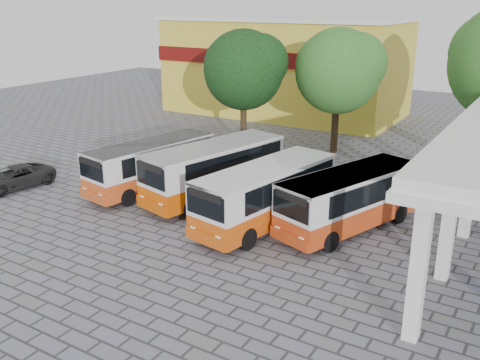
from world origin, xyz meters
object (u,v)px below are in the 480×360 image
Objects in this scene: bus_centre_left at (215,168)px; bus_centre_right at (266,192)px; bus_far_left at (151,163)px; parked_car at (14,178)px; bus_far_right at (350,197)px.

bus_centre_right is (3.87, -1.62, -0.04)m from bus_centre_left.
parked_car is (-6.55, -3.67, -0.92)m from bus_far_left.
bus_far_right is (3.36, 1.50, -0.06)m from bus_centre_right.
bus_far_left is 1.78× the size of parked_car.
parked_car is (-17.40, -4.22, -0.94)m from bus_far_right.
bus_centre_right is 3.68m from bus_far_right.
bus_far_right is at bearing 22.07° from parked_car.
bus_centre_right is 14.34m from parked_car.
bus_far_left reaches higher than parked_car.
bus_centre_right is 1.87× the size of parked_car.
bus_centre_right reaches higher than parked_car.
bus_centre_left is at bearing 167.51° from bus_centre_right.
bus_centre_left reaches higher than parked_car.
bus_centre_left is 1.04× the size of bus_centre_right.
bus_centre_right is at bearing 3.26° from bus_far_left.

